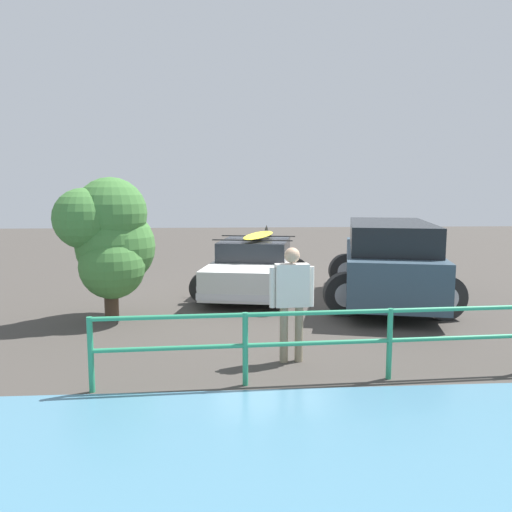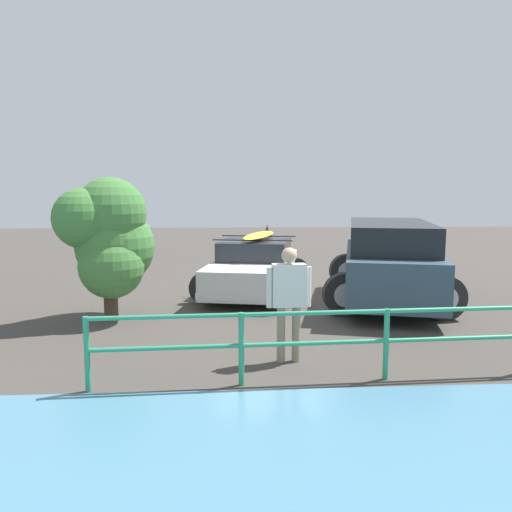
# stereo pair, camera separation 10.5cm
# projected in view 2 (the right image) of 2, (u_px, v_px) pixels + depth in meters

# --- Properties ---
(ground_plane) EXTENTS (44.00, 44.00, 0.02)m
(ground_plane) POSITION_uv_depth(u_px,v_px,m) (269.00, 294.00, 11.76)
(ground_plane) COLOR #423D38
(ground_plane) RESTS_ON ground
(sedan_car) EXTENTS (2.95, 4.49, 1.53)m
(sedan_car) POSITION_uv_depth(u_px,v_px,m) (255.00, 267.00, 11.87)
(sedan_car) COLOR silver
(sedan_car) RESTS_ON ground
(suv_car) EXTENTS (3.32, 5.22, 1.74)m
(suv_car) POSITION_uv_depth(u_px,v_px,m) (389.00, 260.00, 10.83)
(suv_car) COLOR #334756
(suv_car) RESTS_ON ground
(person_bystander) EXTENTS (0.63, 0.22, 1.62)m
(person_bystander) POSITION_uv_depth(u_px,v_px,m) (289.00, 294.00, 6.92)
(person_bystander) COLOR gray
(person_bystander) RESTS_ON ground
(railing_fence) EXTENTS (7.43, 0.43, 0.92)m
(railing_fence) POSITION_uv_depth(u_px,v_px,m) (387.00, 332.00, 6.30)
(railing_fence) COLOR #2D9366
(railing_fence) RESTS_ON ground
(bush_near_left) EXTENTS (1.75, 1.65, 2.65)m
(bush_near_left) POSITION_uv_depth(u_px,v_px,m) (109.00, 238.00, 9.19)
(bush_near_left) COLOR #4C3828
(bush_near_left) RESTS_ON ground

